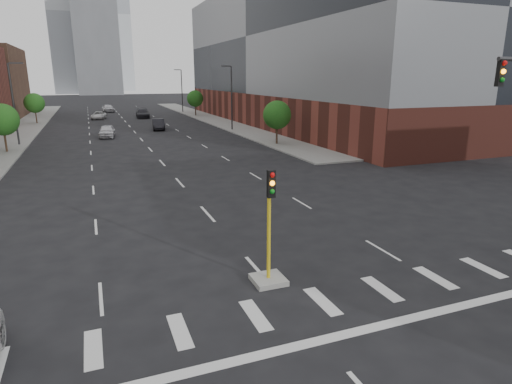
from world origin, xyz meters
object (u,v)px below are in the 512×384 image
median_traffic_signal (269,259)px  car_deep_right (143,113)px  car_near_left (107,131)px  car_distant (108,108)px  car_mid_right (158,124)px  car_far_left (99,115)px

median_traffic_signal → car_deep_right: size_ratio=0.76×
car_near_left → car_distant: (2.04, 42.79, 0.06)m
car_deep_right → car_distant: (-5.50, 16.69, 0.02)m
car_near_left → car_distant: bearing=93.7°
car_mid_right → car_far_left: 21.94m
car_far_left → car_distant: (2.34, 16.30, 0.18)m
car_near_left → car_mid_right: size_ratio=0.98×
car_near_left → car_far_left: car_near_left is taller
car_far_left → car_deep_right: (7.84, -0.39, 0.16)m
car_near_left → car_far_left: bearing=97.1°
median_traffic_signal → car_mid_right: bearing=85.9°
car_mid_right → car_far_left: bearing=116.6°
median_traffic_signal → car_near_left: size_ratio=0.94×
car_near_left → car_deep_right: 27.17m
car_far_left → car_deep_right: bearing=6.4°
car_far_left → car_mid_right: bearing=-60.1°
car_far_left → car_near_left: bearing=-80.1°
car_distant → car_deep_right: bearing=-80.3°
car_distant → car_near_left: bearing=-101.3°
car_far_left → car_distant: size_ratio=0.97×
car_mid_right → car_distant: (-5.40, 36.83, 0.07)m
car_mid_right → car_distant: 37.22m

